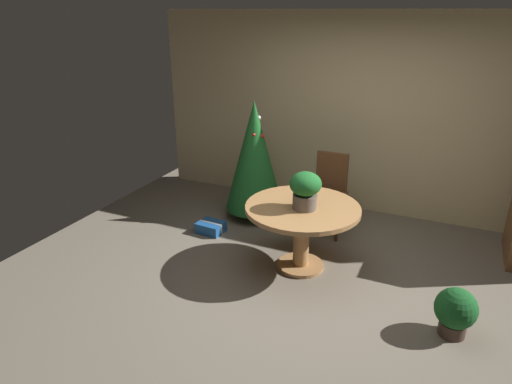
# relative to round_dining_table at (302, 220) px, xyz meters

# --- Properties ---
(ground_plane) EXTENTS (6.60, 6.60, 0.00)m
(ground_plane) POSITION_rel_round_dining_table_xyz_m (0.25, -0.35, -0.56)
(ground_plane) COLOR #756B5B
(back_wall_panel) EXTENTS (6.00, 0.10, 2.60)m
(back_wall_panel) POSITION_rel_round_dining_table_xyz_m (0.25, 1.85, 0.74)
(back_wall_panel) COLOR beige
(back_wall_panel) RESTS_ON ground_plane
(round_dining_table) EXTENTS (1.19, 1.19, 0.72)m
(round_dining_table) POSITION_rel_round_dining_table_xyz_m (0.00, 0.00, 0.00)
(round_dining_table) COLOR #B27F4C
(round_dining_table) RESTS_ON ground_plane
(flower_vase) EXTENTS (0.32, 0.32, 0.39)m
(flower_vase) POSITION_rel_round_dining_table_xyz_m (0.03, -0.05, 0.37)
(flower_vase) COLOR #665B51
(flower_vase) RESTS_ON round_dining_table
(wooden_chair_far) EXTENTS (0.43, 0.41, 0.98)m
(wooden_chair_far) POSITION_rel_round_dining_table_xyz_m (0.00, 1.00, -0.01)
(wooden_chair_far) COLOR brown
(wooden_chair_far) RESTS_ON ground_plane
(holiday_tree) EXTENTS (0.76, 0.76, 1.56)m
(holiday_tree) POSITION_rel_round_dining_table_xyz_m (-0.99, 0.98, 0.28)
(holiday_tree) COLOR brown
(holiday_tree) RESTS_ON ground_plane
(gift_box_blue) EXTENTS (0.34, 0.28, 0.13)m
(gift_box_blue) POSITION_rel_round_dining_table_xyz_m (-1.29, 0.32, -0.50)
(gift_box_blue) COLOR #1E569E
(gift_box_blue) RESTS_ON ground_plane
(potted_plant) EXTENTS (0.35, 0.35, 0.44)m
(potted_plant) POSITION_rel_round_dining_table_xyz_m (1.54, -0.50, -0.32)
(potted_plant) COLOR #4C382D
(potted_plant) RESTS_ON ground_plane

